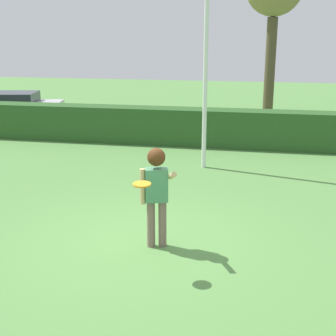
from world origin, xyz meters
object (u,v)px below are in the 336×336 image
Objects in this scene: person at (157,186)px; parked_car_silver at (10,106)px; lamppost at (206,46)px; frisbee at (142,184)px.

parked_car_silver is (-8.64, 10.59, -0.42)m from person.
frisbee is at bearing -91.67° from lamppost.
lamppost is 10.62m from parked_car_silver.
person is 0.97m from frisbee.
frisbee reaches higher than parked_car_silver.
frisbee is at bearing -91.22° from person.
person reaches higher than frisbee.
person is 5.70m from lamppost.
lamppost is (0.16, 5.26, 2.19)m from person.
parked_car_silver is at bearing 148.77° from lamppost.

